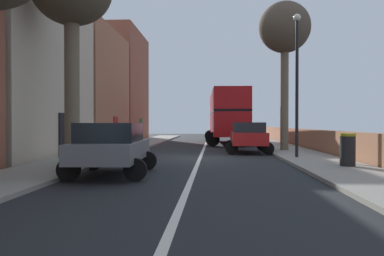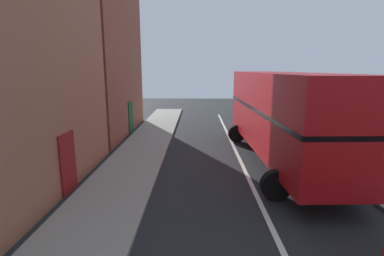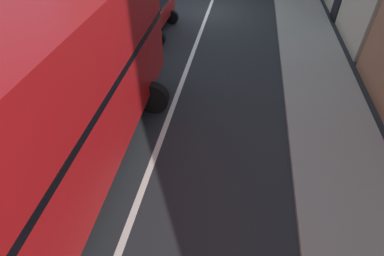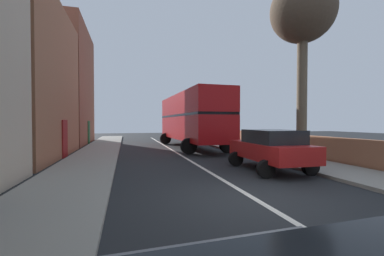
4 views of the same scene
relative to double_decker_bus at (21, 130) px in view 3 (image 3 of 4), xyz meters
The scene contains 6 objects.
ground_plane 13.31m from the double_decker_bus, 97.45° to the right, with size 84.00×84.00×0.00m, color black.
road_centre_line 13.31m from the double_decker_bus, 97.45° to the right, with size 0.16×54.00×0.01m, color silver.
sidewalk_left 14.75m from the double_decker_bus, 116.93° to the right, with size 2.60×60.00×0.12m, color gray.
sidewalk_right 13.58m from the double_decker_bus, 76.16° to the right, with size 2.60×60.00×0.12m, color gray.
double_decker_bus is the anchor object (origin of this frame).
parked_car_red_right_2 9.89m from the double_decker_bus, 85.31° to the right, with size 2.52×4.13×1.66m.
Camera 3 is at (-1.96, 16.36, 5.84)m, focal length 27.87 mm.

